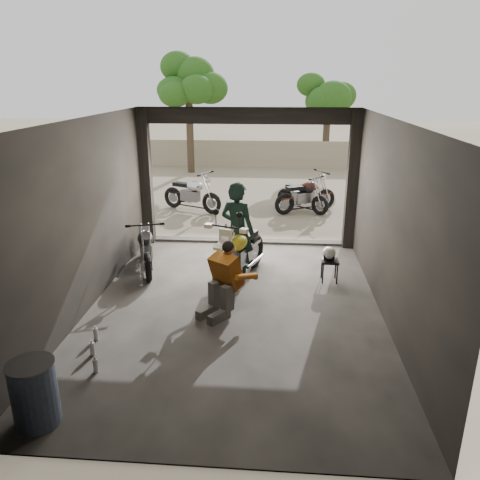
# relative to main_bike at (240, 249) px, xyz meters

# --- Properties ---
(ground) EXTENTS (80.00, 80.00, 0.00)m
(ground) POSITION_rel_main_bike_xyz_m (0.00, -1.30, -0.65)
(ground) COLOR #7A6D56
(ground) RESTS_ON ground
(garage) EXTENTS (7.00, 7.13, 3.20)m
(garage) POSITION_rel_main_bike_xyz_m (0.00, -0.75, 0.63)
(garage) COLOR #2D2B28
(garage) RESTS_ON ground
(boundary_wall) EXTENTS (18.00, 0.30, 1.20)m
(boundary_wall) POSITION_rel_main_bike_xyz_m (0.00, 12.70, -0.05)
(boundary_wall) COLOR gray
(boundary_wall) RESTS_ON ground
(tree_left) EXTENTS (2.20, 2.20, 5.60)m
(tree_left) POSITION_rel_main_bike_xyz_m (-3.00, 11.20, 3.34)
(tree_left) COLOR #382B1E
(tree_left) RESTS_ON ground
(tree_right) EXTENTS (2.20, 2.20, 5.00)m
(tree_right) POSITION_rel_main_bike_xyz_m (2.80, 12.70, 2.91)
(tree_right) COLOR #382B1E
(tree_right) RESTS_ON ground
(main_bike) EXTENTS (1.42, 2.09, 1.29)m
(main_bike) POSITION_rel_main_bike_xyz_m (0.00, 0.00, 0.00)
(main_bike) COLOR beige
(main_bike) RESTS_ON ground
(left_bike) EXTENTS (1.18, 1.81, 1.13)m
(left_bike) POSITION_rel_main_bike_xyz_m (-2.00, 0.40, -0.08)
(left_bike) COLOR black
(left_bike) RESTS_ON ground
(outside_bike_a) EXTENTS (1.94, 1.45, 1.22)m
(outside_bike_a) POSITION_rel_main_bike_xyz_m (-1.86, 5.04, -0.04)
(outside_bike_a) COLOR black
(outside_bike_a) RESTS_ON ground
(outside_bike_b) EXTENTS (1.92, 1.50, 1.21)m
(outside_bike_b) POSITION_rel_main_bike_xyz_m (1.55, 5.16, -0.04)
(outside_bike_b) COLOR #36150D
(outside_bike_b) RESTS_ON ground
(outside_bike_c) EXTENTS (1.69, 1.56, 1.11)m
(outside_bike_c) POSITION_rel_main_bike_xyz_m (1.46, 5.26, -0.09)
(outside_bike_c) COLOR black
(outside_bike_c) RESTS_ON ground
(rider) EXTENTS (0.84, 0.72, 1.95)m
(rider) POSITION_rel_main_bike_xyz_m (-0.06, 0.14, 0.33)
(rider) COLOR black
(rider) RESTS_ON ground
(mechanic) EXTENTS (1.00, 1.05, 1.23)m
(mechanic) POSITION_rel_main_bike_xyz_m (-0.20, -1.51, -0.03)
(mechanic) COLOR #B36117
(mechanic) RESTS_ON ground
(stool) EXTENTS (0.33, 0.33, 0.46)m
(stool) POSITION_rel_main_bike_xyz_m (1.75, 0.03, -0.26)
(stool) COLOR black
(stool) RESTS_ON ground
(helmet) EXTENTS (0.35, 0.36, 0.25)m
(helmet) POSITION_rel_main_bike_xyz_m (1.73, 0.07, -0.06)
(helmet) COLOR silver
(helmet) RESTS_ON stool
(oil_drum) EXTENTS (0.64, 0.64, 0.79)m
(oil_drum) POSITION_rel_main_bike_xyz_m (-2.00, -4.30, -0.25)
(oil_drum) COLOR #3B4A63
(oil_drum) RESTS_ON ground
(sign_post) EXTENTS (0.73, 0.08, 2.18)m
(sign_post) POSITION_rel_main_bike_xyz_m (2.98, 3.18, 0.80)
(sign_post) COLOR black
(sign_post) RESTS_ON ground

